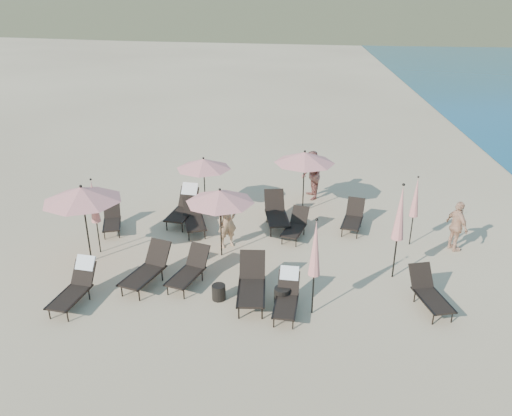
# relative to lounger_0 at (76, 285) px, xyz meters

# --- Properties ---
(ground) EXTENTS (800.00, 800.00, 0.00)m
(ground) POSITION_rel_lounger_0_xyz_m (5.16, 0.54, -0.49)
(ground) COLOR #D6BA8C
(ground) RESTS_ON ground
(lounger_0) EXTENTS (0.84, 1.73, 1.03)m
(lounger_0) POSITION_rel_lounger_0_xyz_m (0.00, 0.00, 0.00)
(lounger_0) COLOR black
(lounger_0) RESTS_ON ground
(lounger_1) EXTENTS (1.18, 1.88, 1.01)m
(lounger_1) POSITION_rel_lounger_0_xyz_m (1.59, 1.04, -0.02)
(lounger_1) COLOR black
(lounger_1) RESTS_ON ground
(lounger_2) EXTENTS (1.08, 1.71, 0.92)m
(lounger_2) POSITION_rel_lounger_0_xyz_m (2.74, 1.14, -0.06)
(lounger_2) COLOR black
(lounger_2) RESTS_ON ground
(lounger_3) EXTENTS (0.80, 1.87, 1.06)m
(lounger_3) POSITION_rel_lounger_0_xyz_m (4.53, 0.49, 0.00)
(lounger_3) COLOR black
(lounger_3) RESTS_ON ground
(lounger_4) EXTENTS (0.67, 1.56, 0.95)m
(lounger_4) POSITION_rel_lounger_0_xyz_m (5.46, 0.09, -0.04)
(lounger_4) COLOR black
(lounger_4) RESTS_ON ground
(lounger_5) EXTENTS (0.98, 1.68, 0.91)m
(lounger_5) POSITION_rel_lounger_0_xyz_m (9.07, 0.55, -0.07)
(lounger_5) COLOR black
(lounger_5) RESTS_ON ground
(lounger_6) EXTENTS (0.97, 1.57, 0.85)m
(lounger_6) POSITION_rel_lounger_0_xyz_m (-0.59, 4.28, -0.10)
(lounger_6) COLOR black
(lounger_6) RESTS_ON ground
(lounger_7) EXTENTS (0.96, 1.94, 1.16)m
(lounger_7) POSITION_rel_lounger_0_xyz_m (1.68, 5.30, 0.06)
(lounger_7) COLOR black
(lounger_7) RESTS_ON ground
(lounger_8) EXTENTS (1.11, 1.79, 0.96)m
(lounger_8) POSITION_rel_lounger_0_xyz_m (2.18, 4.54, -0.04)
(lounger_8) COLOR black
(lounger_8) RESTS_ON ground
(lounger_9) EXTENTS (1.02, 1.95, 1.07)m
(lounger_9) POSITION_rel_lounger_0_xyz_m (4.95, 5.12, 0.00)
(lounger_9) COLOR black
(lounger_9) RESTS_ON ground
(lounger_10) EXTENTS (0.96, 1.59, 0.86)m
(lounger_10) POSITION_rel_lounger_0_xyz_m (5.62, 4.31, -0.09)
(lounger_10) COLOR black
(lounger_10) RESTS_ON ground
(lounger_11) EXTENTS (0.94, 1.67, 0.90)m
(lounger_11) POSITION_rel_lounger_0_xyz_m (7.57, 5.08, -0.07)
(lounger_11) COLOR black
(lounger_11) RESTS_ON ground
(umbrella_open_0) EXTENTS (2.28, 2.28, 2.45)m
(umbrella_open_0) POSITION_rel_lounger_0_xyz_m (-0.50, 2.15, 1.67)
(umbrella_open_0) COLOR black
(umbrella_open_0) RESTS_ON ground
(umbrella_open_1) EXTENTS (2.05, 2.05, 2.21)m
(umbrella_open_1) POSITION_rel_lounger_0_xyz_m (3.38, 2.83, 1.46)
(umbrella_open_1) COLOR black
(umbrella_open_1) RESTS_ON ground
(umbrella_open_2) EXTENTS (1.97, 1.97, 2.12)m
(umbrella_open_2) POSITION_rel_lounger_0_xyz_m (2.29, 6.07, 1.38)
(umbrella_open_2) COLOR black
(umbrella_open_2) RESTS_ON ground
(umbrella_open_3) EXTENTS (2.18, 2.18, 2.35)m
(umbrella_open_3) POSITION_rel_lounger_0_xyz_m (5.87, 6.46, 1.58)
(umbrella_open_3) COLOR black
(umbrella_open_3) RESTS_ON ground
(umbrella_closed_0) EXTENTS (0.31, 0.31, 2.63)m
(umbrella_closed_0) POSITION_rel_lounger_0_xyz_m (6.10, 0.00, 1.34)
(umbrella_closed_0) COLOR black
(umbrella_closed_0) RESTS_ON ground
(umbrella_closed_1) EXTENTS (0.27, 0.27, 2.33)m
(umbrella_closed_1) POSITION_rel_lounger_0_xyz_m (9.30, 4.06, 1.13)
(umbrella_closed_1) COLOR black
(umbrella_closed_1) RESTS_ON ground
(umbrella_closed_2) EXTENTS (0.29, 0.29, 2.44)m
(umbrella_closed_2) POSITION_rel_lounger_0_xyz_m (-0.43, 2.71, 1.21)
(umbrella_closed_2) COLOR black
(umbrella_closed_2) RESTS_ON ground
(umbrella_closed_3) EXTENTS (0.33, 0.33, 2.84)m
(umbrella_closed_3) POSITION_rel_lounger_0_xyz_m (8.41, 1.96, 1.48)
(umbrella_closed_3) COLOR black
(umbrella_closed_3) RESTS_ON ground
(side_table_0) EXTENTS (0.37, 0.37, 0.41)m
(side_table_0) POSITION_rel_lounger_0_xyz_m (3.66, 0.43, -0.29)
(side_table_0) COLOR black
(side_table_0) RESTS_ON ground
(side_table_1) EXTENTS (0.41, 0.41, 0.47)m
(side_table_1) POSITION_rel_lounger_0_xyz_m (5.33, 0.35, -0.26)
(side_table_1) COLOR black
(side_table_1) RESTS_ON ground
(beachgoer_a) EXTENTS (0.76, 0.69, 1.74)m
(beachgoer_a) POSITION_rel_lounger_0_xyz_m (3.48, 3.46, 0.38)
(beachgoer_a) COLOR tan
(beachgoer_a) RESTS_ON ground
(beachgoer_b) EXTENTS (0.91, 1.06, 1.90)m
(beachgoer_b) POSITION_rel_lounger_0_xyz_m (6.18, 7.78, 0.46)
(beachgoer_b) COLOR #995A4F
(beachgoer_b) RESTS_ON ground
(beachgoer_c) EXTENTS (0.71, 1.03, 1.62)m
(beachgoer_c) POSITION_rel_lounger_0_xyz_m (10.59, 3.80, 0.32)
(beachgoer_c) COLOR tan
(beachgoer_c) RESTS_ON ground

